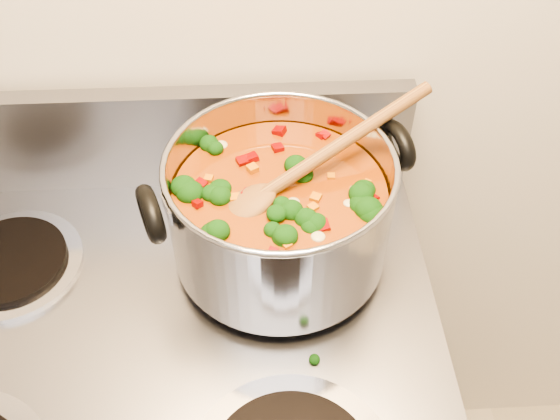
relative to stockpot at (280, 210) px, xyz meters
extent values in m
cube|color=gray|center=(-0.18, 0.16, -0.01)|extent=(0.76, 0.03, 0.16)
cylinder|color=#A5A5AD|center=(-0.36, 0.00, -0.09)|extent=(0.19, 0.19, 0.01)
cylinder|color=black|center=(-0.36, 0.00, -0.08)|extent=(0.15, 0.15, 0.01)
cylinder|color=#A5A5AD|center=(0.00, 0.00, -0.09)|extent=(0.19, 0.19, 0.01)
cylinder|color=black|center=(0.00, 0.00, -0.08)|extent=(0.15, 0.15, 0.01)
cylinder|color=#A9A9B1|center=(0.00, 0.00, 0.00)|extent=(0.28, 0.28, 0.15)
torus|color=#A9A9B1|center=(0.00, 0.00, 0.08)|extent=(0.28, 0.28, 0.01)
cylinder|color=#833C0B|center=(0.00, 0.00, -0.02)|extent=(0.26, 0.26, 0.11)
torus|color=black|center=(-0.15, -0.05, 0.06)|extent=(0.05, 0.08, 0.08)
torus|color=black|center=(0.15, 0.05, 0.06)|extent=(0.05, 0.08, 0.08)
ellipsoid|color=black|center=(-0.05, 0.07, 0.04)|extent=(0.04, 0.04, 0.03)
ellipsoid|color=black|center=(0.09, -0.05, 0.04)|extent=(0.04, 0.04, 0.03)
ellipsoid|color=black|center=(0.01, 0.01, 0.04)|extent=(0.04, 0.04, 0.03)
ellipsoid|color=black|center=(0.01, -0.08, 0.04)|extent=(0.04, 0.04, 0.03)
ellipsoid|color=black|center=(-0.02, 0.02, 0.04)|extent=(0.04, 0.04, 0.03)
ellipsoid|color=black|center=(-0.03, 0.03, 0.04)|extent=(0.04, 0.04, 0.03)
ellipsoid|color=black|center=(-0.05, -0.08, 0.04)|extent=(0.04, 0.04, 0.03)
ellipsoid|color=black|center=(-0.02, 0.01, 0.04)|extent=(0.04, 0.04, 0.03)
ellipsoid|color=black|center=(0.03, -0.02, 0.04)|extent=(0.04, 0.04, 0.03)
ellipsoid|color=black|center=(0.09, 0.05, 0.04)|extent=(0.04, 0.04, 0.03)
ellipsoid|color=#810405|center=(0.04, -0.10, 0.04)|extent=(0.01, 0.01, 0.01)
ellipsoid|color=#810405|center=(0.09, 0.07, 0.04)|extent=(0.01, 0.01, 0.01)
ellipsoid|color=#810405|center=(-0.01, -0.03, 0.04)|extent=(0.01, 0.01, 0.01)
ellipsoid|color=#810405|center=(0.10, 0.05, 0.04)|extent=(0.01, 0.01, 0.01)
ellipsoid|color=#810405|center=(0.00, -0.10, 0.04)|extent=(0.01, 0.01, 0.01)
ellipsoid|color=#810405|center=(0.04, -0.01, 0.04)|extent=(0.01, 0.01, 0.01)
ellipsoid|color=#810405|center=(0.02, 0.01, 0.04)|extent=(0.01, 0.01, 0.01)
ellipsoid|color=#810405|center=(0.03, 0.06, 0.04)|extent=(0.01, 0.01, 0.01)
ellipsoid|color=#810405|center=(0.00, -0.06, 0.04)|extent=(0.01, 0.01, 0.01)
ellipsoid|color=#810405|center=(-0.03, -0.07, 0.04)|extent=(0.01, 0.01, 0.01)
ellipsoid|color=#810405|center=(0.11, 0.00, 0.04)|extent=(0.01, 0.01, 0.01)
ellipsoid|color=#810405|center=(0.03, 0.01, 0.04)|extent=(0.01, 0.01, 0.01)
ellipsoid|color=#810405|center=(0.07, -0.09, 0.04)|extent=(0.01, 0.01, 0.01)
ellipsoid|color=#BF660A|center=(0.01, 0.11, 0.04)|extent=(0.01, 0.01, 0.01)
ellipsoid|color=#BF660A|center=(-0.01, 0.06, 0.04)|extent=(0.01, 0.01, 0.01)
ellipsoid|color=#BF660A|center=(-0.04, -0.01, 0.04)|extent=(0.01, 0.01, 0.01)
ellipsoid|color=#BF660A|center=(-0.02, 0.05, 0.04)|extent=(0.01, 0.01, 0.01)
ellipsoid|color=#BF660A|center=(-0.04, -0.04, 0.04)|extent=(0.01, 0.01, 0.01)
ellipsoid|color=#BF660A|center=(0.06, 0.04, 0.04)|extent=(0.01, 0.01, 0.01)
ellipsoid|color=#BF660A|center=(-0.11, 0.00, 0.04)|extent=(0.01, 0.01, 0.01)
ellipsoid|color=#BF660A|center=(-0.04, 0.00, 0.04)|extent=(0.01, 0.01, 0.01)
ellipsoid|color=#BF660A|center=(0.07, -0.07, 0.04)|extent=(0.01, 0.01, 0.01)
ellipsoid|color=#C3B886|center=(0.01, 0.12, 0.04)|extent=(0.02, 0.02, 0.01)
ellipsoid|color=#C3B886|center=(-0.02, 0.00, 0.04)|extent=(0.02, 0.02, 0.01)
ellipsoid|color=#C3B886|center=(-0.09, -0.04, 0.04)|extent=(0.02, 0.02, 0.01)
ellipsoid|color=#C3B886|center=(-0.02, 0.03, 0.04)|extent=(0.02, 0.02, 0.01)
ellipsoid|color=#C3B886|center=(0.03, -0.07, 0.04)|extent=(0.02, 0.02, 0.01)
ellipsoid|color=#C3B886|center=(0.03, 0.00, 0.04)|extent=(0.02, 0.02, 0.01)
ellipsoid|color=#C3B886|center=(-0.06, 0.02, 0.04)|extent=(0.02, 0.02, 0.01)
ellipsoid|color=#C3B886|center=(0.11, -0.02, 0.04)|extent=(0.02, 0.02, 0.01)
ellipsoid|color=#C3B886|center=(0.06, -0.02, 0.04)|extent=(0.02, 0.02, 0.01)
ellipsoid|color=olive|center=(-0.04, -0.02, 0.03)|extent=(0.09, 0.08, 0.04)
cylinder|color=olive|center=(0.08, 0.04, 0.07)|extent=(0.24, 0.14, 0.09)
ellipsoid|color=black|center=(-0.14, -0.18, -0.09)|extent=(0.01, 0.01, 0.01)
ellipsoid|color=black|center=(0.16, 0.14, -0.09)|extent=(0.01, 0.01, 0.01)
ellipsoid|color=black|center=(-0.04, -0.19, -0.09)|extent=(0.01, 0.01, 0.01)
ellipsoid|color=black|center=(0.09, -0.16, -0.09)|extent=(0.01, 0.01, 0.01)
ellipsoid|color=black|center=(-0.12, -0.20, -0.09)|extent=(0.01, 0.01, 0.01)
camera|label=1|loc=(-0.03, -0.54, 0.57)|focal=40.00mm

